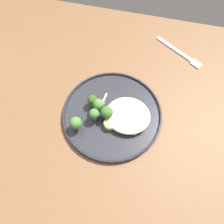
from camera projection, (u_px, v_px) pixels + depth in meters
name	position (u px, v px, depth m)	size (l,w,h in m)	color
ground	(114.00, 177.00, 1.26)	(6.00, 6.00, 0.00)	#2D2B28
wooden_dining_table	(116.00, 141.00, 0.67)	(1.40, 1.00, 0.74)	brown
dinner_plate	(112.00, 114.00, 0.62)	(0.29, 0.29, 0.02)	#232328
noodle_bed	(128.00, 115.00, 0.59)	(0.13, 0.12, 0.03)	beige
seared_scallop_large_seared	(121.00, 124.00, 0.59)	(0.02, 0.02, 0.01)	beige
seared_scallop_rear_pale	(144.00, 122.00, 0.59)	(0.03, 0.03, 0.02)	#DBB77A
seared_scallop_half_hidden	(134.00, 129.00, 0.58)	(0.03, 0.03, 0.01)	#DBB77A
seared_scallop_center_golden	(110.00, 124.00, 0.59)	(0.03, 0.03, 0.02)	#E5C689
seared_scallop_tilted_round	(132.00, 106.00, 0.61)	(0.02, 0.02, 0.01)	#E5C689
broccoli_floret_split_head	(107.00, 113.00, 0.58)	(0.03, 0.03, 0.05)	#89A356
broccoli_floret_left_leaning	(98.00, 105.00, 0.59)	(0.03, 0.03, 0.05)	#7A994C
broccoli_floret_rear_charred	(94.00, 114.00, 0.58)	(0.03, 0.03, 0.05)	#89A356
broccoli_floret_beside_noodles	(93.00, 100.00, 0.60)	(0.03, 0.03, 0.04)	#7A994C
broccoli_floret_right_tilted	(76.00, 123.00, 0.57)	(0.03, 0.03, 0.05)	#7A994C
onion_sliver_long_sliver	(98.00, 105.00, 0.62)	(0.04, 0.01, 0.00)	silver
onion_sliver_pale_crescent	(104.00, 100.00, 0.63)	(0.05, 0.01, 0.00)	silver
dinner_fork	(180.00, 53.00, 0.73)	(0.17, 0.11, 0.00)	silver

